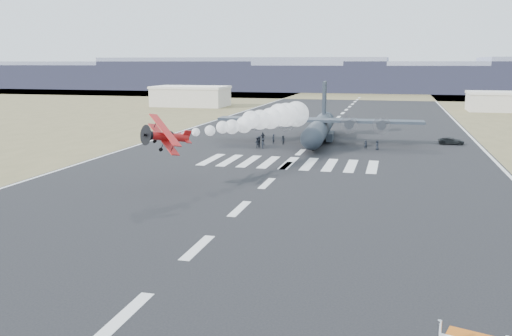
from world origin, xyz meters
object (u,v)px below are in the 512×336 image
at_px(crew_b, 257,143).
at_px(crew_c, 263,143).
at_px(support_vehicle, 451,141).
at_px(hangar_right, 503,101).
at_px(crew_g, 273,139).
at_px(crew_h, 283,140).
at_px(aerobatic_biplane, 166,136).
at_px(crew_e, 377,145).
at_px(transport_aircraft, 319,127).
at_px(hangar_left, 191,96).
at_px(crew_f, 259,141).
at_px(crew_a, 366,145).
at_px(crew_d, 263,137).

bearing_deg(crew_b, crew_c, 149.05).
bearing_deg(support_vehicle, hangar_right, -17.52).
bearing_deg(hangar_right, crew_g, -122.64).
bearing_deg(crew_h, aerobatic_biplane, -52.27).
bearing_deg(crew_e, transport_aircraft, -158.68).
xyz_separation_m(hangar_left, crew_c, (45.08, -82.51, -2.54)).
bearing_deg(transport_aircraft, hangar_left, 123.77).
bearing_deg(crew_f, support_vehicle, 118.25).
bearing_deg(crew_f, crew_c, 43.95).
xyz_separation_m(crew_b, crew_h, (3.48, 5.23, -0.13)).
bearing_deg(transport_aircraft, aerobatic_biplane, -108.81).
relative_size(crew_a, crew_b, 0.86).
height_order(crew_f, crew_g, crew_f).
xyz_separation_m(support_vehicle, crew_a, (-14.61, -9.68, 0.18)).
bearing_deg(crew_f, hangar_right, 157.17).
bearing_deg(hangar_right, crew_b, -121.69).
height_order(support_vehicle, crew_f, crew_f).
bearing_deg(crew_d, crew_g, 107.79).
distance_m(hangar_right, aerobatic_biplane, 131.90).
bearing_deg(crew_e, crew_b, -115.45).
bearing_deg(support_vehicle, crew_a, 121.90).
distance_m(crew_a, crew_c, 17.36).
xyz_separation_m(support_vehicle, crew_f, (-32.80, -11.23, 0.31)).
height_order(support_vehicle, crew_g, crew_g).
height_order(hangar_left, crew_g, hangar_left).
distance_m(hangar_left, crew_c, 94.06).
relative_size(transport_aircraft, crew_d, 20.64).
bearing_deg(crew_e, hangar_right, 124.20).
bearing_deg(crew_d, hangar_left, -96.69).
relative_size(crew_e, crew_g, 0.93).
bearing_deg(crew_g, crew_d, -112.70).
bearing_deg(crew_g, crew_b, -2.86).
bearing_deg(crew_f, crew_b, 11.37).
bearing_deg(crew_h, crew_g, -145.60).
bearing_deg(crew_b, hangar_right, -150.24).
height_order(aerobatic_biplane, crew_d, aerobatic_biplane).
xyz_separation_m(transport_aircraft, crew_b, (-9.23, -10.50, -1.85)).
relative_size(hangar_left, support_vehicle, 5.54).
bearing_deg(support_vehicle, crew_f, 107.27).
bearing_deg(crew_b, crew_a, 161.27).
relative_size(aerobatic_biplane, support_vehicle, 1.40).
distance_m(crew_c, crew_e, 19.23).
relative_size(hangar_right, crew_c, 11.87).
distance_m(crew_d, crew_f, 5.81).
distance_m(hangar_right, crew_g, 97.17).
distance_m(crew_d, crew_h, 4.74).
bearing_deg(crew_f, crew_g, 167.25).
distance_m(hangar_left, hangar_right, 98.13).
relative_size(crew_d, crew_h, 1.14).
distance_m(hangar_left, crew_f, 92.08).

